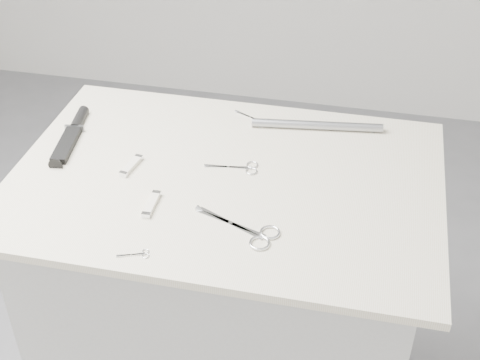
% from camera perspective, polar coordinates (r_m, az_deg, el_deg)
% --- Properties ---
extents(plinth, '(0.90, 0.60, 0.90)m').
position_cam_1_polar(plinth, '(1.87, -1.07, -11.45)').
color(plinth, '#B0B0AE').
rests_on(plinth, ground).
extents(display_board, '(1.00, 0.70, 0.02)m').
position_cam_1_polar(display_board, '(1.56, -1.26, -0.03)').
color(display_board, beige).
rests_on(display_board, plinth).
extents(large_shears, '(0.19, 0.12, 0.01)m').
position_cam_1_polar(large_shears, '(1.40, 1.06, -4.50)').
color(large_shears, silver).
rests_on(large_shears, display_board).
extents(embroidery_scissors_a, '(0.13, 0.05, 0.00)m').
position_cam_1_polar(embroidery_scissors_a, '(1.58, 0.16, 1.06)').
color(embroidery_scissors_a, silver).
rests_on(embroidery_scissors_a, display_board).
extents(embroidery_scissors_b, '(0.11, 0.07, 0.00)m').
position_cam_1_polar(embroidery_scissors_b, '(1.76, 1.54, 5.12)').
color(embroidery_scissors_b, silver).
rests_on(embroidery_scissors_b, display_board).
extents(tiny_scissors, '(0.07, 0.04, 0.00)m').
position_cam_1_polar(tiny_scissors, '(1.36, -8.71, -6.29)').
color(tiny_scissors, silver).
rests_on(tiny_scissors, display_board).
extents(sheathed_knife, '(0.07, 0.25, 0.03)m').
position_cam_1_polar(sheathed_knife, '(1.75, -14.11, 3.96)').
color(sheathed_knife, black).
rests_on(sheathed_knife, display_board).
extents(pocket_knife_a, '(0.03, 0.09, 0.01)m').
position_cam_1_polar(pocket_knife_a, '(1.60, -9.25, 1.21)').
color(pocket_knife_a, silver).
rests_on(pocket_knife_a, display_board).
extents(pocket_knife_b, '(0.02, 0.09, 0.01)m').
position_cam_1_polar(pocket_knife_b, '(1.48, -7.56, -2.05)').
color(pocket_knife_b, silver).
rests_on(pocket_knife_b, display_board).
extents(metal_rail, '(0.34, 0.07, 0.02)m').
position_cam_1_polar(metal_rail, '(1.74, 6.58, 4.66)').
color(metal_rail, gray).
rests_on(metal_rail, display_board).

